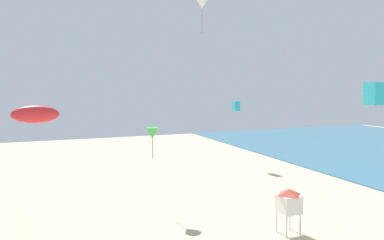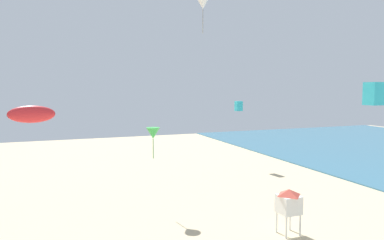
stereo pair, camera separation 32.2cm
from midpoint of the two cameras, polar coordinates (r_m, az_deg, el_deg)
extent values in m
cylinder|color=white|center=(20.75, 14.40, -16.22)|extent=(0.10, 0.10, 1.20)
cylinder|color=white|center=(21.26, 16.44, -15.73)|extent=(0.10, 0.10, 1.20)
cylinder|color=white|center=(21.43, 12.93, -15.49)|extent=(0.10, 0.10, 1.20)
cylinder|color=white|center=(21.93, 14.93, -15.05)|extent=(0.10, 0.10, 1.20)
cube|color=white|center=(20.98, 14.74, -12.80)|extent=(1.10, 1.10, 1.00)
pyramid|color=#D14C3D|center=(20.79, 14.78, -11.03)|extent=(1.10, 1.10, 0.35)
cube|color=#2DB7CC|center=(37.99, 6.81, 2.23)|extent=(0.65, 0.65, 1.03)
ellipsoid|color=red|center=(12.18, -24.41, 0.82)|extent=(1.40, 0.39, 0.54)
cone|color=white|center=(25.38, 1.23, 18.31)|extent=(1.12, 1.12, 0.92)
cylinder|color=#A4A4A4|center=(25.12, 1.23, 15.48)|extent=(0.06, 0.06, 1.63)
cone|color=green|center=(23.97, -6.72, -2.11)|extent=(0.92, 0.92, 0.75)
cylinder|color=#277C35|center=(24.12, -6.70, -4.58)|extent=(0.05, 0.05, 1.34)
cube|color=#2DB7CC|center=(17.60, 26.61, 3.78)|extent=(0.64, 0.64, 1.00)
camera|label=1|loc=(0.16, -90.44, -0.04)|focal=33.43mm
camera|label=2|loc=(0.16, 89.56, 0.04)|focal=33.43mm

